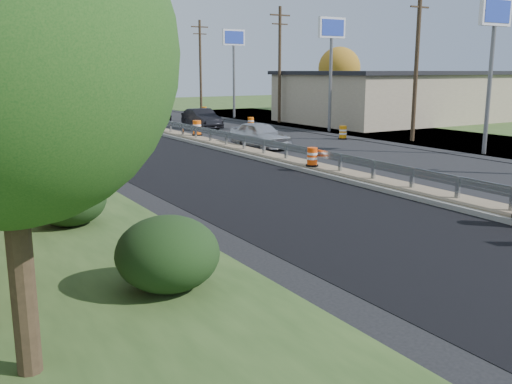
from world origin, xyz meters
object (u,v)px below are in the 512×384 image
barrel_median_mid (312,157)px  car_dark_mid (202,119)px  car_dark_far (152,113)px  barrel_shoulder_far (204,112)px  barrel_shoulder_near (343,133)px  car_silver (260,135)px  barrel_median_far (197,128)px  barrel_shoulder_mid (251,123)px

barrel_median_mid → car_dark_mid: car_dark_mid is taller
car_dark_far → car_dark_mid: bearing=101.3°
barrel_median_mid → barrel_shoulder_far: bearing=72.5°
barrel_shoulder_near → car_silver: car_silver is taller
barrel_median_far → car_dark_far: 13.33m
barrel_shoulder_mid → car_dark_mid: bearing=152.1°
barrel_shoulder_near → car_dark_far: size_ratio=0.16×
barrel_median_mid → barrel_shoulder_near: (8.80, 8.53, -0.21)m
barrel_shoulder_mid → car_silver: size_ratio=0.19×
barrel_shoulder_near → barrel_shoulder_far: (0.71, 21.54, 0.02)m
car_silver → car_dark_far: (0.79, 18.86, 0.01)m
barrel_median_far → car_dark_far: bearing=81.2°
barrel_shoulder_far → car_dark_mid: size_ratio=0.20×
barrel_median_mid → car_dark_mid: bearing=78.2°
barrel_median_mid → barrel_shoulder_mid: size_ratio=0.97×
barrel_shoulder_near → barrel_shoulder_far: size_ratio=0.95×
barrel_shoulder_near → car_dark_mid: (-4.76, 10.76, 0.34)m
barrel_median_mid → car_dark_far: size_ratio=0.16×
car_silver → car_dark_mid: bearing=76.1°
barrel_median_far → barrel_shoulder_far: size_ratio=1.07×
barrel_shoulder_near → car_silver: (-6.69, -0.77, 0.33)m
barrel_shoulder_mid → car_dark_far: bearing=116.0°
barrel_median_mid → car_silver: bearing=74.8°
barrel_median_far → car_dark_mid: size_ratio=0.21×
barrel_shoulder_far → car_dark_far: (-6.61, -3.45, 0.32)m
barrel_median_mid → barrel_shoulder_near: size_ratio=0.96×
barrel_median_far → car_dark_mid: (3.18, 5.85, 0.06)m
barrel_shoulder_mid → car_dark_mid: size_ratio=0.18×
barrel_shoulder_near → car_silver: 6.74m
barrel_median_far → car_dark_mid: 6.66m
barrel_median_far → car_dark_far: (2.04, 13.17, 0.06)m
barrel_shoulder_far → car_dark_mid: bearing=-116.9°
car_dark_far → car_silver: bearing=90.1°
barrel_shoulder_mid → barrel_shoulder_far: bearing=80.0°
barrel_shoulder_near → car_dark_far: 19.03m
car_silver → car_dark_far: bearing=83.2°
barrel_shoulder_near → barrel_shoulder_mid: size_ratio=1.01×
car_dark_mid → car_dark_far: 7.41m
car_silver → car_dark_far: 18.87m
barrel_shoulder_far → car_dark_far: 7.46m
car_silver → barrel_median_mid: bearing=-109.7°
car_dark_mid → barrel_shoulder_mid: bearing=-25.3°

